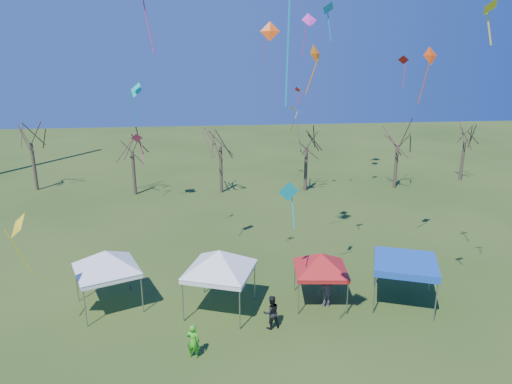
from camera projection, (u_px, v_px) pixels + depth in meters
ground at (291, 332)px, 22.34m from camera, size 140.00×140.00×0.00m
tree_0 at (28, 126)px, 44.26m from camera, size 3.83×3.83×8.44m
tree_1 at (131, 135)px, 42.96m from camera, size 3.42×3.42×7.54m
tree_2 at (220, 129)px, 43.49m from camera, size 3.71×3.71×8.18m
tree_3 at (307, 130)px, 44.15m from camera, size 3.59×3.59×7.91m
tree_4 at (399, 129)px, 45.15m from camera, size 3.58×3.58×7.89m
tree_5 at (467, 128)px, 48.13m from camera, size 3.39×3.39×7.46m
tent_white_west at (105, 255)px, 23.73m from camera, size 3.97×3.97×3.77m
tent_white_mid at (219, 254)px, 23.35m from camera, size 4.22×4.22×3.97m
tent_red at (321, 257)px, 24.26m from camera, size 3.79×3.79×3.37m
tent_blue at (405, 264)px, 24.29m from camera, size 4.16×4.16×2.53m
person_green at (193, 341)px, 20.23m from camera, size 0.68×0.55×1.63m
person_dark at (271, 312)px, 22.43m from camera, size 0.98×0.85×1.73m
person_grey at (327, 292)px, 24.38m from camera, size 1.03×0.51×1.69m
kite_19 at (298, 90)px, 41.69m from camera, size 0.79×0.82×1.78m
kite_22 at (293, 110)px, 41.03m from camera, size 0.76×0.85×2.38m
kite_1 at (289, 192)px, 21.20m from camera, size 1.02×0.52×2.30m
kite_12 at (403, 60)px, 41.55m from camera, size 1.14×1.00×3.01m
kite_27 at (316, 55)px, 20.91m from camera, size 0.87×0.88×2.28m
kite_13 at (137, 138)px, 40.61m from camera, size 1.11×0.79×2.66m
kite_25 at (490, 7)px, 17.74m from camera, size 0.99×0.89×1.79m
kite_11 at (270, 31)px, 34.31m from camera, size 1.55×0.89×3.33m
kite_24 at (309, 20)px, 26.49m from camera, size 1.01×0.69×2.43m
kite_18 at (328, 9)px, 23.44m from camera, size 0.93×0.85×1.95m
kite_14 at (17, 226)px, 19.57m from camera, size 1.28×1.45×3.22m
kite_2 at (136, 90)px, 36.91m from camera, size 1.55×1.52×3.42m
kite_17 at (430, 57)px, 26.36m from camera, size 1.12×0.75×3.31m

